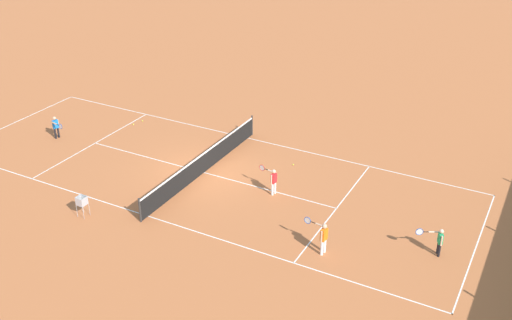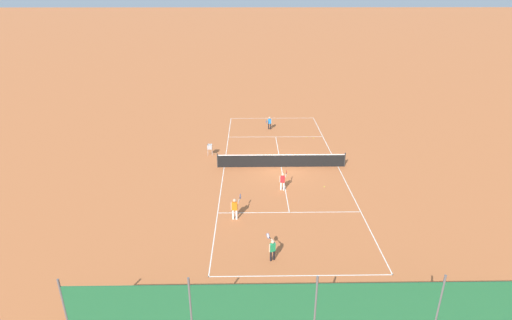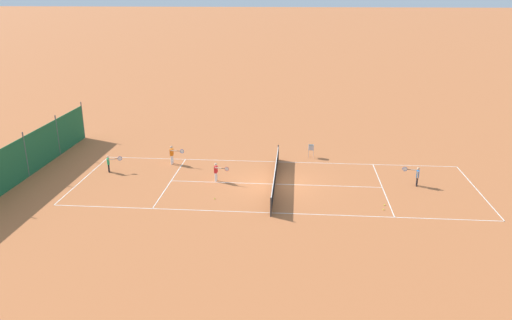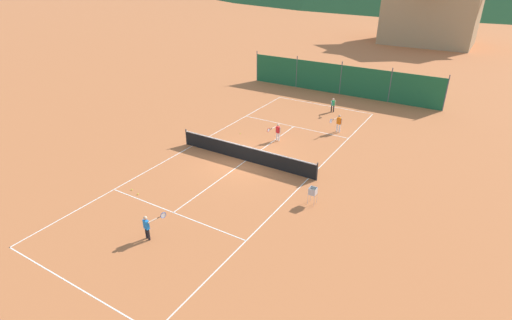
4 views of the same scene
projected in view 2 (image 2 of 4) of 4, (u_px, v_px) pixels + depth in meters
name	position (u px, v px, depth m)	size (l,w,h in m)	color
ground_plane	(281.00, 167.00, 28.67)	(600.00, 600.00, 0.00)	#BC6638
court_line_markings	(281.00, 167.00, 28.67)	(8.25, 23.85, 0.01)	white
tennis_net	(281.00, 160.00, 28.47)	(9.18, 0.08, 1.06)	#2D2D2D
windscreen_fence_far	(315.00, 313.00, 13.89)	(17.28, 0.08, 2.90)	#1E6038
player_far_service	(272.00, 248.00, 18.54)	(0.42, 0.97, 1.11)	black
player_near_service	(283.00, 180.00, 25.10)	(0.54, 0.96, 1.17)	white
player_far_baseline	(269.00, 122.00, 36.15)	(0.57, 0.95, 1.17)	black
player_near_baseline	(235.00, 207.00, 21.85)	(0.54, 1.02, 1.27)	white
tennis_ball_alley_left	(314.00, 138.00, 34.20)	(0.07, 0.07, 0.07)	#CCE033
tennis_ball_by_net_left	(306.00, 137.00, 34.32)	(0.07, 0.07, 0.07)	#CCE033
tennis_ball_service_box	(324.00, 187.00, 25.69)	(0.07, 0.07, 0.07)	#CCE033
ball_hopper	(210.00, 147.00, 30.41)	(0.36, 0.36, 0.89)	#B7B7BC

